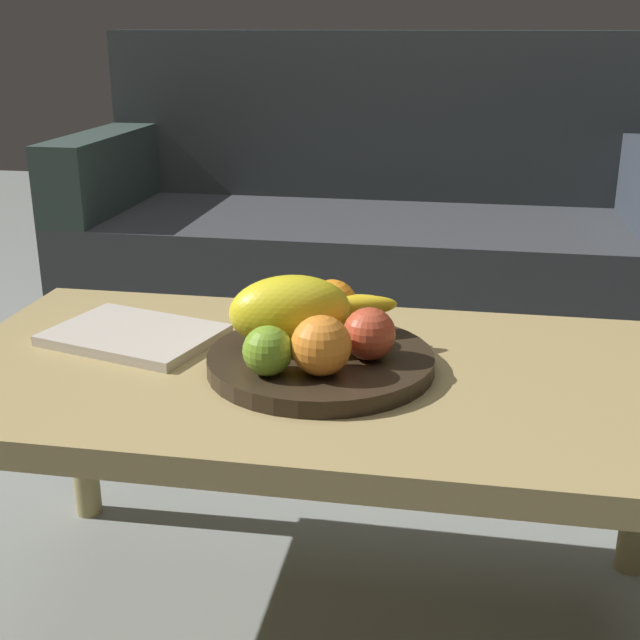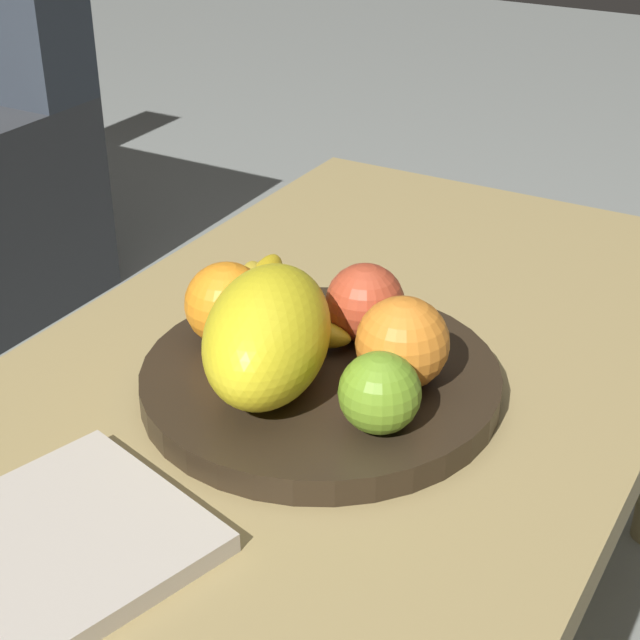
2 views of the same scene
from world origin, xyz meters
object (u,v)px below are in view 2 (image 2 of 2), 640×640
at_px(apple_front, 365,303).
at_px(banana_bunch, 266,310).
at_px(melon_large_front, 268,335).
at_px(apple_right, 380,393).
at_px(coffee_table, 312,436).
at_px(orange_left, 230,302).
at_px(fruit_bowl, 320,381).
at_px(magazine, 19,566).
at_px(orange_front, 402,343).

bearing_deg(apple_front, banana_bunch, 121.99).
relative_size(melon_large_front, apple_right, 2.60).
relative_size(coffee_table, apple_front, 15.02).
bearing_deg(banana_bunch, orange_left, 119.94).
bearing_deg(orange_left, banana_bunch, -60.06).
xyz_separation_m(fruit_bowl, magazine, (-0.31, 0.07, -0.00)).
bearing_deg(banana_bunch, fruit_bowl, -107.46).
bearing_deg(orange_front, orange_left, 93.19).
distance_m(melon_large_front, orange_left, 0.09).
relative_size(orange_left, apple_front, 1.06).
bearing_deg(apple_right, melon_large_front, 86.37).
bearing_deg(apple_front, melon_large_front, 165.29).
xyz_separation_m(orange_front, magazine, (-0.32, 0.14, -0.06)).
bearing_deg(apple_right, apple_front, 32.21).
height_order(orange_left, apple_front, orange_left).
relative_size(coffee_table, apple_right, 16.47).
bearing_deg(banana_bunch, magazine, -179.26).
bearing_deg(orange_front, magazine, 156.69).
distance_m(coffee_table, orange_front, 0.14).
bearing_deg(coffee_table, magazine, 169.48).
bearing_deg(orange_left, apple_front, -58.56).
bearing_deg(apple_right, magazine, 148.87).
height_order(coffee_table, fruit_bowl, fruit_bowl).
xyz_separation_m(apple_right, magazine, (-0.25, 0.15, -0.05)).
bearing_deg(banana_bunch, melon_large_front, -146.29).
bearing_deg(magazine, fruit_bowl, 3.38).
height_order(orange_front, banana_bunch, orange_front).
height_order(orange_front, magazine, orange_front).
bearing_deg(orange_left, apple_right, -107.84).
bearing_deg(orange_left, fruit_bowl, -92.93).
height_order(coffee_table, apple_right, apple_right).
height_order(fruit_bowl, orange_front, orange_front).
bearing_deg(melon_large_front, fruit_bowl, -26.12).
relative_size(melon_large_front, magazine, 0.70).
relative_size(coffee_table, fruit_bowl, 3.44).
distance_m(fruit_bowl, banana_bunch, 0.08).
height_order(coffee_table, apple_front, apple_front).
height_order(orange_left, banana_bunch, orange_left).
height_order(fruit_bowl, melon_large_front, melon_large_front).
relative_size(orange_left, banana_bunch, 0.48).
distance_m(coffee_table, orange_left, 0.15).
relative_size(fruit_bowl, melon_large_front, 1.84).
distance_m(orange_front, apple_right, 0.07).
xyz_separation_m(orange_left, apple_front, (0.07, -0.11, -0.00)).
distance_m(coffee_table, apple_front, 0.13).
bearing_deg(orange_left, magazine, -173.85).
relative_size(fruit_bowl, orange_front, 3.97).
relative_size(melon_large_front, banana_bunch, 1.08).
bearing_deg(melon_large_front, apple_right, -93.63).
xyz_separation_m(fruit_bowl, banana_bunch, (0.02, 0.07, 0.04)).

